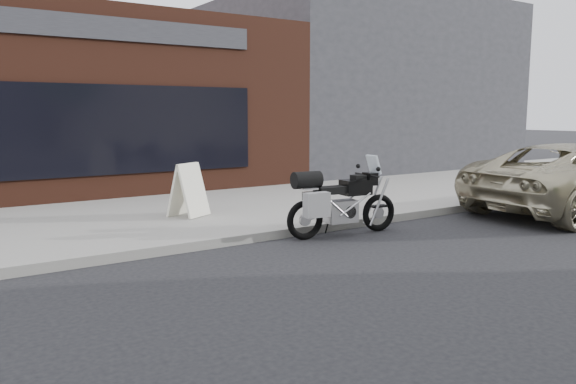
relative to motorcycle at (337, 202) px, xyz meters
name	(u,v)px	position (x,y,z in m)	size (l,w,h in m)	color
ground	(430,324)	(-1.72, -3.66, -0.59)	(120.00, 120.00, 0.00)	black
near_sidewalk	(166,213)	(-1.72, 3.34, -0.51)	(44.00, 6.00, 0.15)	gray
storefront	(3,107)	(-3.72, 10.33, 1.66)	(14.00, 10.07, 4.50)	#4D2519
neighbour_building	(338,89)	(8.28, 10.34, 2.41)	(10.00, 10.00, 6.00)	#2B2B31
motorcycle	(337,202)	(0.00, 0.00, 0.00)	(2.15, 0.69, 1.36)	black
sandwich_sign	(188,190)	(-1.64, 2.40, 0.06)	(0.82, 0.80, 1.00)	white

